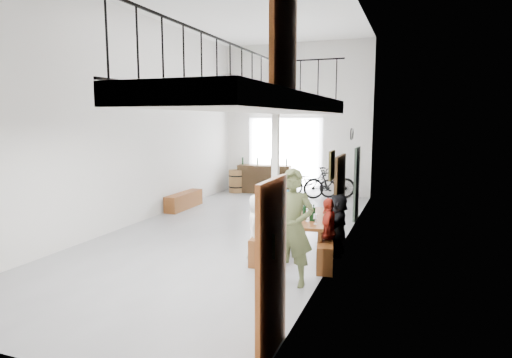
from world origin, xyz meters
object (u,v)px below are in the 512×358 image
at_px(side_bench, 184,201).
at_px(oak_barrel, 236,181).
at_px(serving_counter, 264,179).
at_px(bicycle_near, 311,182).
at_px(bench_inner, 272,239).
at_px(tasting_table, 306,220).
at_px(host_standing, 293,228).

bearing_deg(side_bench, oak_barrel, 83.90).
xyz_separation_m(serving_counter, bicycle_near, (1.82, -0.11, -0.02)).
bearing_deg(bench_inner, oak_barrel, 114.16).
xyz_separation_m(bench_inner, side_bench, (-3.94, 3.17, -0.02)).
bearing_deg(side_bench, serving_counter, 68.61).
height_order(oak_barrel, bicycle_near, bicycle_near).
relative_size(tasting_table, bicycle_near, 1.07).
relative_size(side_bench, host_standing, 0.89).
height_order(bench_inner, oak_barrel, oak_barrel).
distance_m(oak_barrel, bicycle_near, 2.87).
bearing_deg(bicycle_near, oak_barrel, 96.98).
relative_size(oak_barrel, serving_counter, 0.43).
relative_size(tasting_table, serving_counter, 1.04).
distance_m(bench_inner, side_bench, 5.06).
xyz_separation_m(side_bench, host_standing, (4.84, -4.79, 0.73)).
height_order(tasting_table, bench_inner, tasting_table).
bearing_deg(bicycle_near, side_bench, 141.23).
relative_size(side_bench, oak_barrel, 2.06).
xyz_separation_m(host_standing, bicycle_near, (-1.62, 8.25, -0.48)).
bearing_deg(serving_counter, host_standing, -72.44).
relative_size(bench_inner, bicycle_near, 1.19).
height_order(oak_barrel, serving_counter, serving_counter).
relative_size(side_bench, serving_counter, 0.88).
relative_size(serving_counter, bicycle_near, 1.03).
height_order(bench_inner, serving_counter, serving_counter).
xyz_separation_m(oak_barrel, host_standing, (4.48, -8.11, 0.55)).
bearing_deg(bench_inner, serving_counter, 105.91).
bearing_deg(side_bench, tasting_table, -33.47).
relative_size(side_bench, bicycle_near, 0.91).
height_order(bench_inner, side_bench, bench_inner).
bearing_deg(oak_barrel, serving_counter, 13.48).
bearing_deg(host_standing, bicycle_near, 101.55).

